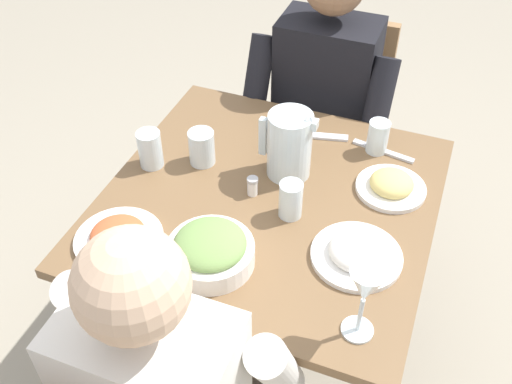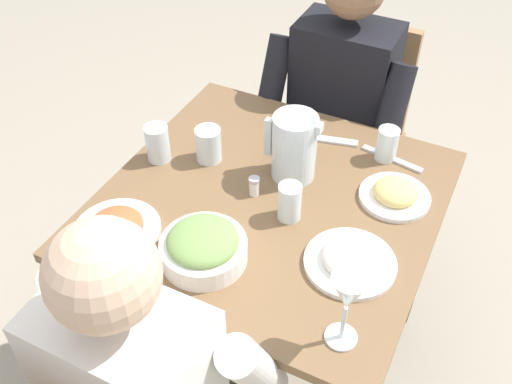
{
  "view_description": "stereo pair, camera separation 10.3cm",
  "coord_description": "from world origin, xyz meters",
  "px_view_note": "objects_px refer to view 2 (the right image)",
  "views": [
    {
      "loc": [
        -0.37,
        1.07,
        1.8
      ],
      "look_at": [
        0.02,
        0.04,
        0.79
      ],
      "focal_mm": 41.09,
      "sensor_mm": 36.0,
      "label": 1
    },
    {
      "loc": [
        -0.47,
        1.03,
        1.8
      ],
      "look_at": [
        0.02,
        0.04,
        0.79
      ],
      "focal_mm": 41.09,
      "sensor_mm": 36.0,
      "label": 2
    }
  ],
  "objects_px": {
    "wine_glass": "(348,297)",
    "plate_rice_curry": "(117,227)",
    "diner_far": "(164,373)",
    "plate_yoghurt": "(351,260)",
    "water_pitcher": "(294,147)",
    "dining_table": "(269,234)",
    "salt_shaker": "(255,185)",
    "diner_near": "(331,124)",
    "plate_fries": "(395,194)",
    "water_glass_far_left": "(290,202)",
    "salad_bowl": "(203,246)",
    "chair_near": "(347,127)",
    "water_glass_near_left": "(387,144)",
    "water_glass_near_right": "(158,143)",
    "water_glass_center": "(208,144)"
  },
  "relations": [
    {
      "from": "wine_glass",
      "to": "plate_rice_curry",
      "type": "bearing_deg",
      "value": -3.97
    },
    {
      "from": "diner_far",
      "to": "plate_yoghurt",
      "type": "relative_size",
      "value": 5.39
    },
    {
      "from": "water_pitcher",
      "to": "plate_rice_curry",
      "type": "bearing_deg",
      "value": 52.78
    },
    {
      "from": "dining_table",
      "to": "salt_shaker",
      "type": "bearing_deg",
      "value": -3.4
    },
    {
      "from": "diner_near",
      "to": "plate_fries",
      "type": "distance_m",
      "value": 0.49
    },
    {
      "from": "plate_fries",
      "to": "water_glass_far_left",
      "type": "relative_size",
      "value": 1.84
    },
    {
      "from": "dining_table",
      "to": "plate_yoghurt",
      "type": "relative_size",
      "value": 3.91
    },
    {
      "from": "water_pitcher",
      "to": "salad_bowl",
      "type": "xyz_separation_m",
      "value": [
        0.06,
        0.37,
        -0.05
      ]
    },
    {
      "from": "diner_far",
      "to": "chair_near",
      "type": "bearing_deg",
      "value": -89.66
    },
    {
      "from": "water_pitcher",
      "to": "plate_yoghurt",
      "type": "xyz_separation_m",
      "value": [
        -0.25,
        0.24,
        -0.08
      ]
    },
    {
      "from": "water_glass_near_left",
      "to": "salt_shaker",
      "type": "distance_m",
      "value": 0.4
    },
    {
      "from": "chair_near",
      "to": "diner_near",
      "type": "bearing_deg",
      "value": 90.0
    },
    {
      "from": "water_glass_near_left",
      "to": "wine_glass",
      "type": "xyz_separation_m",
      "value": [
        -0.1,
        0.62,
        0.09
      ]
    },
    {
      "from": "salad_bowl",
      "to": "water_glass_near_right",
      "type": "height_order",
      "value": "water_glass_near_right"
    },
    {
      "from": "plate_yoghurt",
      "to": "water_pitcher",
      "type": "bearing_deg",
      "value": -43.52
    },
    {
      "from": "plate_fries",
      "to": "salt_shaker",
      "type": "bearing_deg",
      "value": 22.88
    },
    {
      "from": "chair_near",
      "to": "plate_yoghurt",
      "type": "height_order",
      "value": "chair_near"
    },
    {
      "from": "plate_rice_curry",
      "to": "water_glass_near_right",
      "type": "height_order",
      "value": "water_glass_near_right"
    },
    {
      "from": "diner_near",
      "to": "plate_fries",
      "type": "relative_size",
      "value": 6.28
    },
    {
      "from": "diner_near",
      "to": "salt_shaker",
      "type": "bearing_deg",
      "value": 86.76
    },
    {
      "from": "plate_fries",
      "to": "plate_rice_curry",
      "type": "height_order",
      "value": "plate_fries"
    },
    {
      "from": "plate_yoghurt",
      "to": "water_glass_far_left",
      "type": "bearing_deg",
      "value": -23.39
    },
    {
      "from": "chair_near",
      "to": "salt_shaker",
      "type": "xyz_separation_m",
      "value": [
        0.03,
        0.71,
        0.27
      ]
    },
    {
      "from": "water_glass_near_left",
      "to": "diner_far",
      "type": "bearing_deg",
      "value": 74.26
    },
    {
      "from": "plate_rice_curry",
      "to": "wine_glass",
      "type": "height_order",
      "value": "wine_glass"
    },
    {
      "from": "plate_fries",
      "to": "plate_yoghurt",
      "type": "relative_size",
      "value": 0.86
    },
    {
      "from": "dining_table",
      "to": "plate_yoghurt",
      "type": "bearing_deg",
      "value": 155.4
    },
    {
      "from": "chair_near",
      "to": "water_glass_near_right",
      "type": "xyz_separation_m",
      "value": [
        0.34,
        0.7,
        0.3
      ]
    },
    {
      "from": "salad_bowl",
      "to": "chair_near",
      "type": "bearing_deg",
      "value": -91.96
    },
    {
      "from": "diner_far",
      "to": "salt_shaker",
      "type": "relative_size",
      "value": 21.8
    },
    {
      "from": "chair_near",
      "to": "water_glass_far_left",
      "type": "height_order",
      "value": "chair_near"
    },
    {
      "from": "dining_table",
      "to": "plate_fries",
      "type": "bearing_deg",
      "value": -153.52
    },
    {
      "from": "water_glass_far_left",
      "to": "water_glass_near_right",
      "type": "bearing_deg",
      "value": -6.79
    },
    {
      "from": "water_glass_near_right",
      "to": "water_glass_center",
      "type": "relative_size",
      "value": 1.08
    },
    {
      "from": "plate_yoghurt",
      "to": "water_glass_near_left",
      "type": "height_order",
      "value": "water_glass_near_left"
    },
    {
      "from": "plate_yoghurt",
      "to": "water_glass_near_right",
      "type": "relative_size",
      "value": 2.02
    },
    {
      "from": "water_glass_far_left",
      "to": "water_glass_center",
      "type": "relative_size",
      "value": 1.01
    },
    {
      "from": "water_pitcher",
      "to": "plate_fries",
      "type": "height_order",
      "value": "water_pitcher"
    },
    {
      "from": "salt_shaker",
      "to": "wine_glass",
      "type": "bearing_deg",
      "value": 138.38
    },
    {
      "from": "salad_bowl",
      "to": "salt_shaker",
      "type": "xyz_separation_m",
      "value": [
        -0.0,
        -0.26,
        -0.01
      ]
    },
    {
      "from": "diner_near",
      "to": "water_pitcher",
      "type": "relative_size",
      "value": 6.2
    },
    {
      "from": "wine_glass",
      "to": "plate_yoghurt",
      "type": "bearing_deg",
      "value": -75.56
    },
    {
      "from": "dining_table",
      "to": "diner_near",
      "type": "relative_size",
      "value": 0.73
    },
    {
      "from": "diner_near",
      "to": "plate_yoghurt",
      "type": "relative_size",
      "value": 5.39
    },
    {
      "from": "dining_table",
      "to": "water_glass_far_left",
      "type": "relative_size",
      "value": 8.39
    },
    {
      "from": "water_glass_near_right",
      "to": "water_glass_far_left",
      "type": "distance_m",
      "value": 0.43
    },
    {
      "from": "diner_near",
      "to": "water_glass_far_left",
      "type": "bearing_deg",
      "value": 99.17
    },
    {
      "from": "plate_yoghurt",
      "to": "water_glass_center",
      "type": "bearing_deg",
      "value": -21.8
    },
    {
      "from": "salad_bowl",
      "to": "plate_rice_curry",
      "type": "height_order",
      "value": "salad_bowl"
    },
    {
      "from": "plate_yoghurt",
      "to": "plate_fries",
      "type": "bearing_deg",
      "value": -95.93
    }
  ]
}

